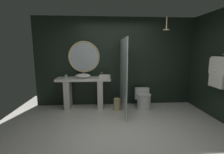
% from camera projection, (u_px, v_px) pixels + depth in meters
% --- Properties ---
extents(ground_plane, '(5.76, 5.76, 0.00)m').
position_uv_depth(ground_plane, '(126.00, 135.00, 3.08)').
color(ground_plane, silver).
extents(back_wall_panel, '(4.80, 0.10, 2.60)m').
position_uv_depth(back_wall_panel, '(117.00, 62.00, 4.73)').
color(back_wall_panel, black).
rests_on(back_wall_panel, ground_plane).
extents(side_wall_right, '(0.10, 2.47, 2.60)m').
position_uv_depth(side_wall_right, '(219.00, 65.00, 3.76)').
color(side_wall_right, black).
rests_on(side_wall_right, ground_plane).
extents(vanity_counter, '(1.50, 0.51, 0.88)m').
position_uv_depth(vanity_counter, '(84.00, 89.00, 4.47)').
color(vanity_counter, silver).
rests_on(vanity_counter, ground_plane).
extents(vessel_sink, '(0.43, 0.35, 0.20)m').
position_uv_depth(vessel_sink, '(83.00, 76.00, 4.41)').
color(vessel_sink, white).
rests_on(vessel_sink, vanity_counter).
extents(tumbler_cup, '(0.07, 0.07, 0.09)m').
position_uv_depth(tumbler_cup, '(66.00, 76.00, 4.36)').
color(tumbler_cup, silver).
rests_on(tumbler_cup, vanity_counter).
extents(soap_dispenser, '(0.07, 0.07, 0.16)m').
position_uv_depth(soap_dispenser, '(102.00, 75.00, 4.42)').
color(soap_dispenser, '#3D3323').
rests_on(soap_dispenser, vanity_counter).
extents(round_wall_mirror, '(0.91, 0.05, 0.91)m').
position_uv_depth(round_wall_mirror, '(84.00, 57.00, 4.55)').
color(round_wall_mirror, '#D6B77F').
extents(shower_glass_panel, '(0.02, 1.29, 1.94)m').
position_uv_depth(shower_glass_panel, '(123.00, 76.00, 4.11)').
color(shower_glass_panel, silver).
rests_on(shower_glass_panel, ground_plane).
extents(rain_shower_head, '(0.17, 0.17, 0.34)m').
position_uv_depth(rain_shower_head, '(166.00, 28.00, 4.07)').
color(rain_shower_head, '#D6B77F').
extents(hanging_bathrobe, '(0.20, 0.60, 0.77)m').
position_uv_depth(hanging_bathrobe, '(218.00, 71.00, 3.58)').
color(hanging_bathrobe, '#D6B77F').
extents(toilet, '(0.41, 0.55, 0.56)m').
position_uv_depth(toilet, '(143.00, 99.00, 4.49)').
color(toilet, white).
rests_on(toilet, ground_plane).
extents(waste_bin, '(0.19, 0.19, 0.35)m').
position_uv_depth(waste_bin, '(117.00, 104.00, 4.37)').
color(waste_bin, '#D6B77F').
rests_on(waste_bin, ground_plane).
extents(folded_hand_towel, '(0.32, 0.22, 0.10)m').
position_uv_depth(folded_hand_towel, '(105.00, 77.00, 4.30)').
color(folded_hand_towel, silver).
rests_on(folded_hand_towel, vanity_counter).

